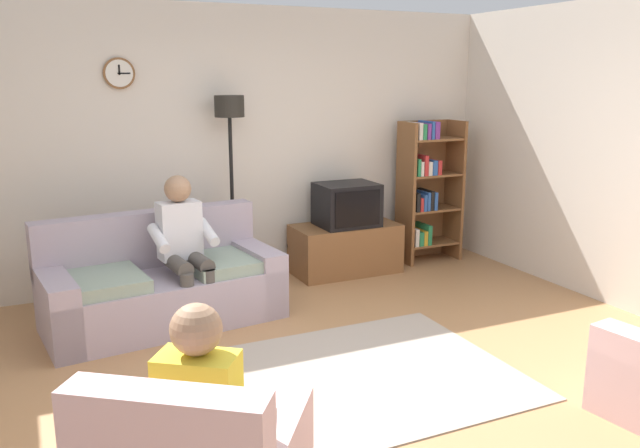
{
  "coord_description": "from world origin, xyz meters",
  "views": [
    {
      "loc": [
        -1.9,
        -3.58,
        2.03
      ],
      "look_at": [
        0.16,
        0.91,
        0.89
      ],
      "focal_mm": 36.21,
      "sensor_mm": 36.0,
      "label": 1
    }
  ],
  "objects_px": {
    "bookshelf": "(425,188)",
    "person_in_left_armchair": "(207,408)",
    "couch": "(162,286)",
    "floor_lamp": "(230,138)",
    "tv": "(347,205)",
    "tv_stand": "(345,249)",
    "person_on_couch": "(184,242)"
  },
  "relations": [
    {
      "from": "bookshelf",
      "to": "person_in_left_armchair",
      "type": "distance_m",
      "value": 4.76
    },
    {
      "from": "floor_lamp",
      "to": "person_in_left_armchair",
      "type": "xyz_separation_m",
      "value": [
        -1.17,
        -3.38,
        -0.85
      ]
    },
    {
      "from": "couch",
      "to": "tv",
      "type": "bearing_deg",
      "value": 16.29
    },
    {
      "from": "tv_stand",
      "to": "person_on_couch",
      "type": "height_order",
      "value": "person_on_couch"
    },
    {
      "from": "tv_stand",
      "to": "bookshelf",
      "type": "height_order",
      "value": "bookshelf"
    },
    {
      "from": "tv",
      "to": "bookshelf",
      "type": "distance_m",
      "value": 1.03
    },
    {
      "from": "floor_lamp",
      "to": "person_in_left_armchair",
      "type": "height_order",
      "value": "floor_lamp"
    },
    {
      "from": "couch",
      "to": "tv_stand",
      "type": "relative_size",
      "value": 1.81
    },
    {
      "from": "tv_stand",
      "to": "couch",
      "type": "bearing_deg",
      "value": -163.07
    },
    {
      "from": "tv_stand",
      "to": "bookshelf",
      "type": "xyz_separation_m",
      "value": [
        1.02,
        0.07,
        0.56
      ]
    },
    {
      "from": "tv_stand",
      "to": "floor_lamp",
      "type": "xyz_separation_m",
      "value": [
        -1.18,
        0.1,
        1.19
      ]
    },
    {
      "from": "bookshelf",
      "to": "person_on_couch",
      "type": "relative_size",
      "value": 1.26
    },
    {
      "from": "couch",
      "to": "floor_lamp",
      "type": "relative_size",
      "value": 1.08
    },
    {
      "from": "person_on_couch",
      "to": "tv",
      "type": "bearing_deg",
      "value": 20.8
    },
    {
      "from": "floor_lamp",
      "to": "person_on_couch",
      "type": "bearing_deg",
      "value": -128.9
    },
    {
      "from": "couch",
      "to": "tv",
      "type": "distance_m",
      "value": 2.16
    },
    {
      "from": "tv_stand",
      "to": "floor_lamp",
      "type": "distance_m",
      "value": 1.68
    },
    {
      "from": "tv",
      "to": "person_in_left_armchair",
      "type": "height_order",
      "value": "person_in_left_armchair"
    },
    {
      "from": "couch",
      "to": "tv",
      "type": "relative_size",
      "value": 3.32
    },
    {
      "from": "person_on_couch",
      "to": "person_in_left_armchair",
      "type": "relative_size",
      "value": 1.11
    },
    {
      "from": "bookshelf",
      "to": "floor_lamp",
      "type": "relative_size",
      "value": 0.84
    },
    {
      "from": "person_on_couch",
      "to": "couch",
      "type": "bearing_deg",
      "value": 148.76
    },
    {
      "from": "person_in_left_armchair",
      "to": "tv",
      "type": "bearing_deg",
      "value": 54.22
    },
    {
      "from": "tv",
      "to": "person_in_left_armchair",
      "type": "distance_m",
      "value": 4.02
    },
    {
      "from": "tv_stand",
      "to": "person_in_left_armchair",
      "type": "relative_size",
      "value": 0.98
    },
    {
      "from": "bookshelf",
      "to": "tv_stand",
      "type": "bearing_deg",
      "value": -176.17
    },
    {
      "from": "bookshelf",
      "to": "couch",
      "type": "bearing_deg",
      "value": -167.33
    },
    {
      "from": "tv",
      "to": "tv_stand",
      "type": "bearing_deg",
      "value": 90.0
    },
    {
      "from": "tv_stand",
      "to": "person_in_left_armchair",
      "type": "bearing_deg",
      "value": -125.58
    },
    {
      "from": "bookshelf",
      "to": "person_on_couch",
      "type": "height_order",
      "value": "bookshelf"
    },
    {
      "from": "tv",
      "to": "person_on_couch",
      "type": "distance_m",
      "value": 1.98
    },
    {
      "from": "couch",
      "to": "bookshelf",
      "type": "distance_m",
      "value": 3.17
    }
  ]
}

